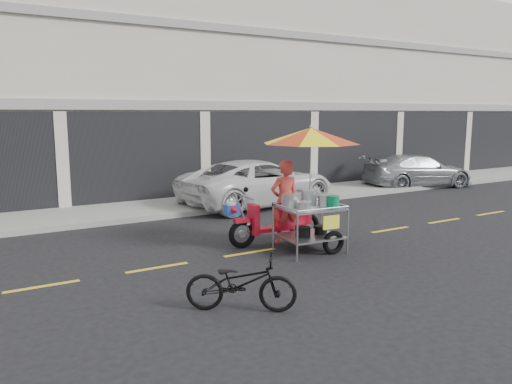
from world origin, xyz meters
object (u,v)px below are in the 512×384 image
silver_pickup (417,171)px  food_vendor_rig (300,171)px  white_pickup (258,182)px  near_bicycle (241,283)px

silver_pickup → food_vendor_rig: bearing=130.2°
white_pickup → food_vendor_rig: size_ratio=1.95×
white_pickup → food_vendor_rig: (-1.81, -4.73, 0.94)m
near_bicycle → food_vendor_rig: (2.75, 2.40, 1.23)m
white_pickup → food_vendor_rig: 5.15m
white_pickup → food_vendor_rig: bearing=150.8°
white_pickup → near_bicycle: (-4.56, -7.13, -0.29)m
near_bicycle → food_vendor_rig: bearing=-14.2°
white_pickup → silver_pickup: 7.29m
near_bicycle → food_vendor_rig: 3.85m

